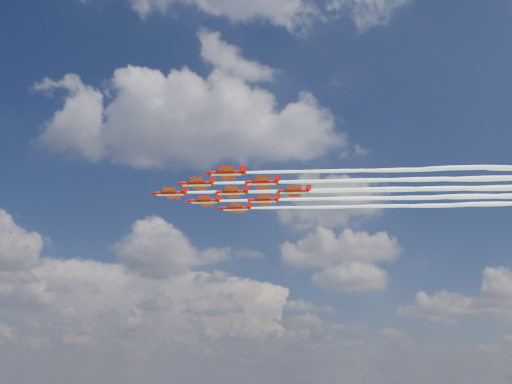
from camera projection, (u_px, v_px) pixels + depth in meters
jet_lead at (392, 190)px, 141.85m from camera, size 134.73×9.72×2.83m
jet_row2_port at (430, 179)px, 134.67m from camera, size 134.73×9.72×2.83m
jet_row2_starb at (417, 198)px, 148.23m from camera, size 134.73×9.72×2.83m
jet_row3_port at (474, 168)px, 127.49m from camera, size 134.73×9.72×2.83m
jet_row3_centre at (455, 188)px, 141.05m from camera, size 134.73×9.72×2.83m
jet_row3_starb at (440, 205)px, 154.60m from camera, size 134.73×9.72×2.83m
jet_row4_port at (498, 178)px, 133.87m from camera, size 134.73×9.72×2.83m
jet_row4_starb at (478, 197)px, 147.43m from camera, size 134.73×9.72×2.83m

